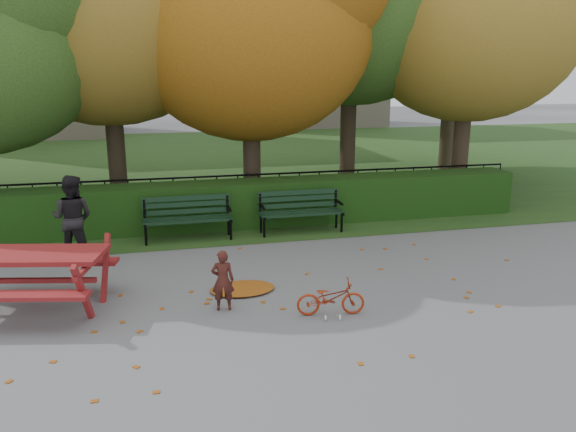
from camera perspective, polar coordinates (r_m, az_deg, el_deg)
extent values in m
plane|color=slate|center=(8.55, 0.47, -8.72)|extent=(90.00, 90.00, 0.00)
plane|color=#213D19|center=(21.97, -8.51, 5.50)|extent=(90.00, 90.00, 0.00)
cube|color=#B4A28F|center=(37.07, 2.00, 18.53)|extent=(9.00, 6.00, 12.00)
cube|color=black|center=(12.61, -4.52, 1.27)|extent=(13.00, 0.90, 1.00)
cube|color=black|center=(13.47, -5.04, 0.29)|extent=(14.00, 0.04, 0.04)
cube|color=black|center=(13.28, -5.12, 4.14)|extent=(14.00, 0.04, 0.04)
cylinder|color=black|center=(13.28, -17.97, 1.28)|extent=(0.03, 0.03, 1.00)
cylinder|color=black|center=(13.38, -5.08, 2.03)|extent=(0.03, 0.03, 1.00)
cylinder|color=black|center=(14.13, 7.05, 2.64)|extent=(0.03, 0.03, 1.00)
cylinder|color=black|center=(15.69, 19.12, 3.13)|extent=(0.03, 0.03, 1.00)
cylinder|color=#30231B|center=(14.76, -17.08, 6.86)|extent=(0.44, 0.44, 3.15)
ellipsoid|color=olive|center=(14.74, -18.11, 19.96)|extent=(6.40, 6.40, 5.76)
cylinder|color=#30231B|center=(14.17, -3.70, 6.46)|extent=(0.44, 0.44, 2.80)
ellipsoid|color=brown|center=(14.07, -3.91, 18.64)|extent=(6.00, 6.00, 5.40)
cylinder|color=#30231B|center=(16.15, 6.11, 8.64)|extent=(0.44, 0.44, 3.50)
cylinder|color=#30231B|center=(15.97, 17.16, 7.07)|extent=(0.44, 0.44, 2.97)
ellipsoid|color=olive|center=(15.92, 18.05, 18.51)|extent=(5.80, 5.80, 5.22)
cylinder|color=#30231B|center=(20.31, 15.85, 8.86)|extent=(0.44, 0.44, 3.15)
ellipsoid|color=#29481A|center=(20.29, 16.54, 18.38)|extent=(6.00, 6.00, 5.40)
cube|color=black|center=(11.44, -10.08, -0.59)|extent=(1.80, 0.12, 0.04)
cube|color=black|center=(11.62, -10.14, -0.36)|extent=(1.80, 0.12, 0.04)
cube|color=black|center=(11.79, -10.19, -0.15)|extent=(1.80, 0.12, 0.04)
cube|color=black|center=(11.85, -10.25, 0.48)|extent=(1.80, 0.05, 0.10)
cube|color=black|center=(11.82, -10.28, 1.18)|extent=(1.80, 0.05, 0.10)
cube|color=black|center=(11.79, -10.31, 1.80)|extent=(1.80, 0.05, 0.10)
cube|color=black|center=(11.61, -14.32, -0.71)|extent=(0.05, 0.55, 0.06)
cube|color=black|center=(11.81, -14.38, 0.68)|extent=(0.05, 0.05, 0.41)
cylinder|color=black|center=(11.49, -14.26, -1.90)|extent=(0.05, 0.05, 0.44)
cylinder|color=black|center=(11.83, -14.25, -1.42)|extent=(0.05, 0.05, 0.44)
cube|color=black|center=(11.58, -14.38, 0.27)|extent=(0.05, 0.45, 0.04)
cube|color=black|center=(11.70, -5.98, -0.21)|extent=(0.05, 0.55, 0.06)
cube|color=black|center=(11.90, -6.18, 1.16)|extent=(0.05, 0.05, 0.41)
cylinder|color=black|center=(11.58, -5.83, -1.39)|extent=(0.05, 0.05, 0.44)
cylinder|color=black|center=(11.92, -6.07, -0.93)|extent=(0.05, 0.05, 0.44)
cube|color=black|center=(11.67, -6.02, 0.76)|extent=(0.05, 0.45, 0.04)
cube|color=black|center=(11.82, 1.60, 0.12)|extent=(1.80, 0.12, 0.04)
cube|color=black|center=(11.99, 1.37, 0.33)|extent=(1.80, 0.12, 0.04)
cube|color=black|center=(12.16, 1.16, 0.53)|extent=(1.80, 0.12, 0.04)
cube|color=black|center=(12.22, 1.05, 1.13)|extent=(1.80, 0.05, 0.10)
cube|color=black|center=(12.18, 1.05, 1.81)|extent=(1.80, 0.05, 0.10)
cube|color=black|center=(12.15, 1.06, 2.41)|extent=(1.80, 0.05, 0.10)
cube|color=black|center=(11.81, -2.61, -0.01)|extent=(0.05, 0.55, 0.06)
cube|color=black|center=(12.01, -2.87, 1.34)|extent=(0.05, 0.05, 0.41)
cylinder|color=black|center=(11.69, -2.43, -1.17)|extent=(0.05, 0.05, 0.44)
cylinder|color=black|center=(12.03, -2.77, -0.72)|extent=(0.05, 0.05, 0.44)
cube|color=black|center=(11.78, -2.64, 0.96)|extent=(0.05, 0.45, 0.04)
cube|color=black|center=(12.24, 5.22, 0.46)|extent=(0.05, 0.55, 0.06)
cube|color=black|center=(12.43, 4.85, 1.76)|extent=(0.05, 0.05, 0.41)
cylinder|color=black|center=(12.12, 5.47, -0.65)|extent=(0.05, 0.05, 0.44)
cylinder|color=black|center=(12.45, 4.94, -0.24)|extent=(0.05, 0.05, 0.44)
cube|color=black|center=(12.21, 5.21, 1.40)|extent=(0.05, 0.45, 0.04)
cube|color=maroon|center=(8.79, -24.74, -3.61)|extent=(2.18, 1.28, 0.07)
cube|color=maroon|center=(8.32, -26.33, -7.29)|extent=(2.06, 0.72, 0.06)
cube|color=maroon|center=(9.49, -22.93, -4.32)|extent=(2.06, 0.72, 0.06)
cube|color=maroon|center=(8.15, -20.09, -7.42)|extent=(0.19, 0.59, 1.00)
cube|color=maroon|center=(9.06, -18.05, -5.04)|extent=(0.19, 0.59, 1.00)
cube|color=maroon|center=(8.50, -19.18, -4.30)|extent=(0.40, 1.51, 0.07)
cube|color=maroon|center=(8.91, -24.48, -5.98)|extent=(1.79, 0.46, 0.07)
ellipsoid|color=#6E360D|center=(8.99, -4.65, -7.34)|extent=(1.16, 0.92, 0.07)
imported|color=#411A14|center=(8.18, -6.65, -6.51)|extent=(0.36, 0.26, 0.91)
imported|color=black|center=(10.94, -21.05, -0.16)|extent=(0.91, 0.80, 1.58)
imported|color=#97280E|center=(8.06, 4.36, -8.30)|extent=(1.01, 0.48, 0.51)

